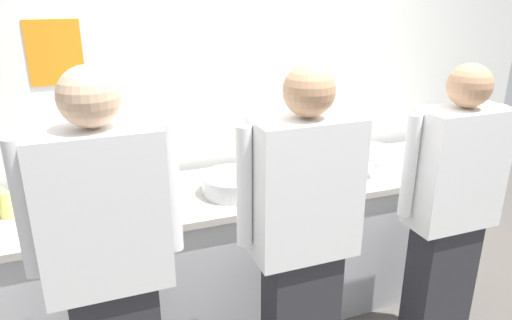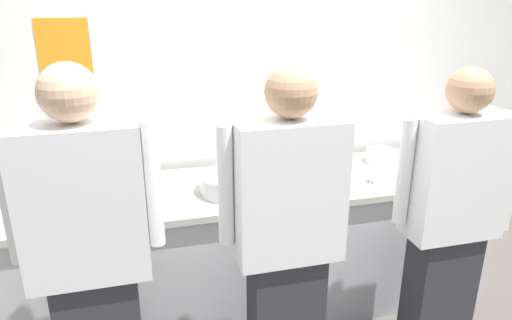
{
  "view_description": "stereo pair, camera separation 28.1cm",
  "coord_description": "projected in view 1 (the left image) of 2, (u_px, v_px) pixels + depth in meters",
  "views": [
    {
      "loc": [
        -0.91,
        -2.07,
        2.0
      ],
      "look_at": [
        0.03,
        0.39,
        1.02
      ],
      "focal_mm": 33.27,
      "sensor_mm": 36.0,
      "label": 1
    },
    {
      "loc": [
        -0.64,
        -2.16,
        2.0
      ],
      "look_at": [
        0.03,
        0.39,
        1.02
      ],
      "focal_mm": 33.27,
      "sensor_mm": 36.0,
      "label": 2
    }
  ],
  "objects": [
    {
      "name": "wall_back",
      "position": [
        226.0,
        78.0,
        3.07
      ],
      "size": [
        4.8,
        0.11,
        2.86
      ],
      "color": "white",
      "rests_on": "ground"
    },
    {
      "name": "prep_counter",
      "position": [
        253.0,
        248.0,
        2.99
      ],
      "size": [
        3.06,
        0.71,
        0.88
      ],
      "color": "silver",
      "rests_on": "ground"
    },
    {
      "name": "chef_near_left",
      "position": [
        110.0,
        266.0,
        1.94
      ],
      "size": [
        0.63,
        0.24,
        1.74
      ],
      "color": "#2D2D33",
      "rests_on": "ground"
    },
    {
      "name": "chef_center",
      "position": [
        303.0,
        237.0,
        2.2
      ],
      "size": [
        0.62,
        0.24,
        1.7
      ],
      "color": "#2D2D33",
      "rests_on": "ground"
    },
    {
      "name": "chef_far_right",
      "position": [
        450.0,
        210.0,
        2.53
      ],
      "size": [
        0.61,
        0.24,
        1.65
      ],
      "color": "#2D2D33",
      "rests_on": "ground"
    },
    {
      "name": "plate_stack_front",
      "position": [
        372.0,
        152.0,
        3.27
      ],
      "size": [
        0.21,
        0.21,
        0.08
      ],
      "color": "white",
      "rests_on": "prep_counter"
    },
    {
      "name": "mixing_bowl_steel",
      "position": [
        234.0,
        184.0,
        2.7
      ],
      "size": [
        0.37,
        0.37,
        0.11
      ],
      "primitive_type": "cylinder",
      "color": "#B7BABF",
      "rests_on": "prep_counter"
    },
    {
      "name": "sheet_tray",
      "position": [
        315.0,
        173.0,
        2.97
      ],
      "size": [
        0.53,
        0.36,
        0.02
      ],
      "primitive_type": "cube",
      "rotation": [
        0.0,
        0.0,
        0.06
      ],
      "color": "#B7BABF",
      "rests_on": "prep_counter"
    },
    {
      "name": "squeeze_bottle_primary",
      "position": [
        112.0,
        190.0,
        2.52
      ],
      "size": [
        0.06,
        0.06,
        0.2
      ],
      "color": "#56A333",
      "rests_on": "prep_counter"
    },
    {
      "name": "squeeze_bottle_secondary",
      "position": [
        5.0,
        203.0,
        2.4
      ],
      "size": [
        0.06,
        0.06,
        0.18
      ],
      "color": "#E5E066",
      "rests_on": "prep_counter"
    },
    {
      "name": "ramekin_yellow_sauce",
      "position": [
        80.0,
        209.0,
        2.46
      ],
      "size": [
        0.1,
        0.1,
        0.05
      ],
      "color": "white",
      "rests_on": "prep_counter"
    },
    {
      "name": "ramekin_red_sauce",
      "position": [
        42.0,
        217.0,
        2.39
      ],
      "size": [
        0.11,
        0.11,
        0.04
      ],
      "color": "white",
      "rests_on": "prep_counter"
    },
    {
      "name": "deli_cup",
      "position": [
        376.0,
        169.0,
        2.92
      ],
      "size": [
        0.09,
        0.09,
        0.11
      ],
      "primitive_type": "cylinder",
      "color": "white",
      "rests_on": "prep_counter"
    },
    {
      "name": "chefs_knife",
      "position": [
        420.0,
        161.0,
        3.19
      ],
      "size": [
        0.27,
        0.03,
        0.02
      ],
      "color": "#B7BABF",
      "rests_on": "prep_counter"
    }
  ]
}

